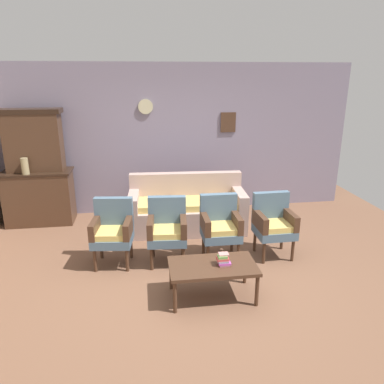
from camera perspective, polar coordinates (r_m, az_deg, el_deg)
name	(u,v)px	position (r m, az deg, el deg)	size (l,w,h in m)	color
ground_plane	(203,278)	(4.83, 1.66, -13.27)	(7.68, 7.68, 0.00)	brown
wall_back_with_decor	(180,139)	(6.84, -1.95, 8.21)	(6.40, 0.09, 2.70)	gray
side_cabinet	(40,197)	(6.87, -22.58, -0.73)	(1.16, 0.55, 0.93)	#472D1E
cabinet_upper_hutch	(33,140)	(6.73, -23.42, 7.46)	(0.99, 0.38, 1.03)	#472D1E
vase_on_cabinet	(25,166)	(6.58, -24.53, 3.67)	(0.12, 0.12, 0.27)	tan
floral_couch	(187,210)	(6.15, -0.79, -2.82)	(1.94, 0.90, 0.90)	tan
armchair_near_couch_end	(113,229)	(5.09, -12.21, -5.68)	(0.57, 0.55, 0.90)	slate
armchair_row_middle	(167,228)	(5.03, -3.87, -5.57)	(0.56, 0.53, 0.90)	slate
armchair_near_cabinet	(220,225)	(5.14, 4.40, -5.08)	(0.52, 0.49, 0.90)	slate
armchair_by_doorway	(274,222)	(5.33, 12.55, -4.61)	(0.53, 0.50, 0.90)	slate
coffee_table	(213,268)	(4.30, 3.23, -11.72)	(1.00, 0.56, 0.42)	#472D1E
book_stack_on_table	(223,260)	(4.25, 4.89, -10.47)	(0.16, 0.12, 0.13)	#A66677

